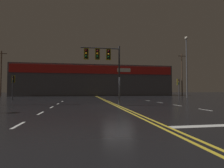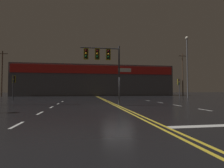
# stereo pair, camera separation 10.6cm
# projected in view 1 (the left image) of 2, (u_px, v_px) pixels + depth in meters

# --- Properties ---
(ground_plane) EXTENTS (200.00, 200.00, 0.00)m
(ground_plane) POSITION_uv_depth(u_px,v_px,m) (118.00, 106.00, 14.72)
(ground_plane) COLOR black
(road_markings) EXTENTS (16.06, 60.00, 0.01)m
(road_markings) POSITION_uv_depth(u_px,v_px,m) (137.00, 108.00, 13.18)
(road_markings) COLOR gold
(road_markings) RESTS_ON ground
(traffic_signal_median) EXTENTS (3.47, 0.36, 5.31)m
(traffic_signal_median) POSITION_uv_depth(u_px,v_px,m) (103.00, 59.00, 15.30)
(traffic_signal_median) COLOR #38383D
(traffic_signal_median) RESTS_ON ground
(traffic_signal_corner_northwest) EXTENTS (0.42, 0.36, 3.38)m
(traffic_signal_corner_northwest) POSITION_uv_depth(u_px,v_px,m) (13.00, 82.00, 23.85)
(traffic_signal_corner_northwest) COLOR #38383D
(traffic_signal_corner_northwest) RESTS_ON ground
(traffic_signal_corner_northeast) EXTENTS (0.42, 0.36, 3.20)m
(traffic_signal_corner_northeast) POSITION_uv_depth(u_px,v_px,m) (179.00, 84.00, 28.11)
(traffic_signal_corner_northeast) COLOR #38383D
(traffic_signal_corner_northeast) RESTS_ON ground
(streetlight_near_left) EXTENTS (0.56, 0.56, 10.90)m
(streetlight_near_left) POSITION_uv_depth(u_px,v_px,m) (187.00, 59.00, 30.81)
(streetlight_near_left) COLOR #59595E
(streetlight_near_left) RESTS_ON ground
(building_backdrop) EXTENTS (38.33, 10.23, 7.52)m
(building_backdrop) POSITION_uv_depth(u_px,v_px,m) (95.00, 81.00, 45.73)
(building_backdrop) COLOR #4C4C51
(building_backdrop) RESTS_ON ground
(utility_pole_row) EXTENTS (45.17, 0.26, 10.85)m
(utility_pole_row) POSITION_uv_depth(u_px,v_px,m) (102.00, 73.00, 41.77)
(utility_pole_row) COLOR #4C3828
(utility_pole_row) RESTS_ON ground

